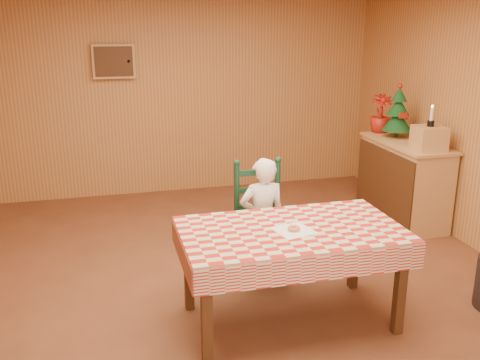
% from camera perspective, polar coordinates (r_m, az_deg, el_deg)
% --- Properties ---
extents(ground, '(6.00, 6.00, 0.00)m').
position_cam_1_polar(ground, '(4.70, 0.63, -11.85)').
color(ground, brown).
rests_on(ground, ground).
extents(cabin_walls, '(5.10, 6.05, 2.65)m').
position_cam_1_polar(cabin_walls, '(4.66, -1.08, 11.53)').
color(cabin_walls, '#B77C42').
rests_on(cabin_walls, ground).
extents(dining_table, '(1.66, 0.96, 0.77)m').
position_cam_1_polar(dining_table, '(4.02, 5.47, -6.23)').
color(dining_table, '#482913').
rests_on(dining_table, ground).
extents(ladder_chair, '(0.44, 0.40, 1.08)m').
position_cam_1_polar(ladder_chair, '(4.78, 2.20, -4.69)').
color(ladder_chair, '#10311E').
rests_on(ladder_chair, ground).
extents(seated_child, '(0.41, 0.27, 1.12)m').
position_cam_1_polar(seated_child, '(4.71, 2.40, -4.27)').
color(seated_child, white).
rests_on(seated_child, ground).
extents(napkin, '(0.31, 0.31, 0.00)m').
position_cam_1_polar(napkin, '(3.94, 5.76, -5.38)').
color(napkin, white).
rests_on(napkin, dining_table).
extents(donut, '(0.10, 0.10, 0.03)m').
position_cam_1_polar(donut, '(3.94, 5.76, -5.15)').
color(donut, '#C98448').
rests_on(donut, napkin).
extents(shelf_unit, '(0.54, 1.24, 0.93)m').
position_cam_1_polar(shelf_unit, '(6.42, 16.99, -0.11)').
color(shelf_unit, tan).
rests_on(shelf_unit, ground).
extents(crate, '(0.33, 0.33, 0.25)m').
position_cam_1_polar(crate, '(5.96, 19.53, 4.23)').
color(crate, tan).
rests_on(crate, shelf_unit).
extents(christmas_tree, '(0.34, 0.34, 0.62)m').
position_cam_1_polar(christmas_tree, '(6.46, 16.48, 6.85)').
color(christmas_tree, '#482913').
rests_on(christmas_tree, shelf_unit).
extents(flower_arrangement, '(0.32, 0.32, 0.46)m').
position_cam_1_polar(flower_arrangement, '(6.70, 14.77, 6.87)').
color(flower_arrangement, '#A11B0E').
rests_on(flower_arrangement, shelf_unit).
extents(candle_set, '(0.07, 0.07, 0.22)m').
position_cam_1_polar(candle_set, '(5.92, 19.70, 6.02)').
color(candle_set, black).
rests_on(candle_set, crate).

